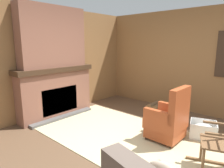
{
  "coord_description": "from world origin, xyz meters",
  "views": [
    {
      "loc": [
        1.84,
        -2.58,
        1.75
      ],
      "look_at": [
        -0.93,
        0.51,
        0.9
      ],
      "focal_mm": 32.0,
      "sensor_mm": 36.0,
      "label": 1
    }
  ],
  "objects": [
    {
      "name": "wood_panel_wall_left",
      "position": [
        -2.51,
        0.0,
        1.3
      ],
      "size": [
        0.06,
        5.55,
        2.59
      ],
      "color": "olive",
      "rests_on": "ground"
    },
    {
      "name": "oil_lamp_vase",
      "position": [
        -2.32,
        -0.38,
        1.3
      ],
      "size": [
        0.12,
        0.12,
        0.28
      ],
      "color": "#B24C42",
      "rests_on": "fireplace_hearth"
    },
    {
      "name": "rocking_chair",
      "position": [
        1.31,
        0.23,
        0.41
      ],
      "size": [
        0.9,
        0.69,
        1.19
      ],
      "rotation": [
        0.0,
        0.0,
        3.51
      ],
      "color": "brown",
      "rests_on": "ground"
    },
    {
      "name": "firewood_stack",
      "position": [
        -0.43,
        1.7,
        0.15
      ],
      "size": [
        0.48,
        0.43,
        0.29
      ],
      "rotation": [
        0.0,
        0.0,
        0.0
      ],
      "color": "brown",
      "rests_on": "ground"
    },
    {
      "name": "wood_panel_wall_back",
      "position": [
        0.03,
        2.5,
        1.3
      ],
      "size": [
        5.55,
        0.09,
        2.59
      ],
      "color": "olive",
      "rests_on": "ground"
    },
    {
      "name": "storage_case",
      "position": [
        -2.32,
        0.54,
        1.27
      ],
      "size": [
        0.15,
        0.22,
        0.14
      ],
      "color": "brown",
      "rests_on": "fireplace_hearth"
    },
    {
      "name": "ground_plane",
      "position": [
        0.0,
        0.0,
        0.0
      ],
      "size": [
        14.0,
        14.0,
        0.0
      ],
      "primitive_type": "plane",
      "color": "brown"
    },
    {
      "name": "laundry_basket",
      "position": [
        0.79,
        1.16,
        0.16
      ],
      "size": [
        0.56,
        0.52,
        0.31
      ],
      "rotation": [
        0.0,
        0.0,
        0.32
      ],
      "color": "white",
      "rests_on": "ground"
    },
    {
      "name": "fireplace_hearth",
      "position": [
        -2.27,
        0.0,
        0.6
      ],
      "size": [
        0.59,
        1.92,
        1.2
      ],
      "color": "brown",
      "rests_on": "ground"
    },
    {
      "name": "decorative_plate_on_mantel",
      "position": [
        -2.34,
        0.12,
        1.32
      ],
      "size": [
        0.06,
        0.23,
        0.23
      ],
      "color": "red",
      "rests_on": "fireplace_hearth"
    },
    {
      "name": "area_rug",
      "position": [
        -0.33,
        0.22,
        0.01
      ],
      "size": [
        3.71,
        1.99,
        0.01
      ],
      "color": "#C6B789",
      "rests_on": "ground"
    },
    {
      "name": "chimney_breast",
      "position": [
        -2.29,
        0.0,
        1.89
      ],
      "size": [
        0.33,
        1.6,
        1.37
      ],
      "color": "brown",
      "rests_on": "fireplace_hearth"
    },
    {
      "name": "armchair",
      "position": [
        0.33,
        0.63,
        0.37
      ],
      "size": [
        0.61,
        0.62,
        1.02
      ],
      "rotation": [
        0.0,
        0.0,
        3.13
      ],
      "color": "#A84723",
      "rests_on": "ground"
    }
  ]
}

